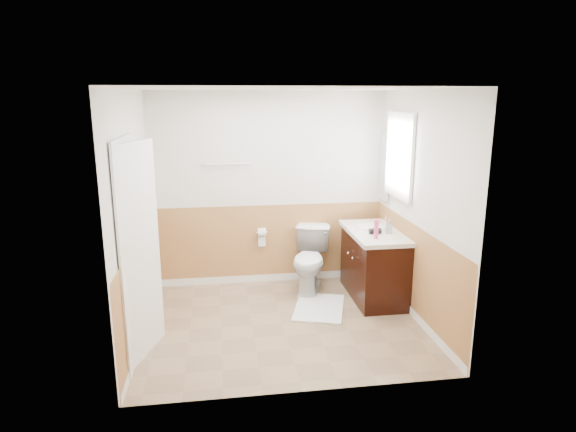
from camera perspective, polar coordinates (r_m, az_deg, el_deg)
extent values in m
plane|color=#8C7051|center=(5.52, -0.66, -12.33)|extent=(3.00, 3.00, 0.00)
plane|color=white|center=(4.96, -0.75, 14.58)|extent=(3.00, 3.00, 0.00)
plane|color=silver|center=(6.36, -2.27, 3.07)|extent=(3.00, 0.00, 3.00)
plane|color=silver|center=(3.86, 1.89, -4.02)|extent=(3.00, 0.00, 3.00)
plane|color=silver|center=(5.13, -17.56, -0.19)|extent=(0.00, 3.00, 3.00)
plane|color=silver|center=(5.50, 14.98, 0.90)|extent=(0.00, 3.00, 3.00)
plane|color=#B27547|center=(6.53, -2.20, -3.43)|extent=(3.00, 0.00, 3.00)
plane|color=#B27547|center=(4.16, 1.77, -13.85)|extent=(3.00, 0.00, 3.00)
plane|color=#B27547|center=(5.35, -16.85, -8.01)|extent=(0.00, 2.60, 2.60)
plane|color=#B27547|center=(5.70, 14.40, -6.46)|extent=(0.00, 2.60, 2.60)
imported|color=white|center=(6.28, 2.57, -5.13)|extent=(0.66, 0.88, 0.79)
cube|color=silver|center=(5.88, 3.64, -10.56)|extent=(0.76, 0.93, 0.02)
cube|color=black|center=(6.15, 9.93, -5.74)|extent=(0.55, 1.10, 0.80)
sphere|color=silver|center=(5.92, 7.52, -4.87)|extent=(0.03, 0.03, 0.03)
sphere|color=silver|center=(6.10, 7.01, -4.28)|extent=(0.03, 0.03, 0.03)
cube|color=white|center=(6.02, 10.00, -1.92)|extent=(0.60, 1.15, 0.05)
cylinder|color=white|center=(6.15, 9.67, -1.23)|extent=(0.36, 0.36, 0.02)
cylinder|color=silver|center=(6.19, 11.28, -0.63)|extent=(0.02, 0.02, 0.14)
cylinder|color=#E93C82|center=(5.66, 10.20, -1.51)|extent=(0.05, 0.05, 0.22)
imported|color=#8B949D|center=(5.91, 11.62, -1.16)|extent=(0.10, 0.10, 0.17)
cylinder|color=black|center=(5.86, 10.07, -1.73)|extent=(0.14, 0.07, 0.07)
cylinder|color=black|center=(5.89, 9.69, -1.95)|extent=(0.03, 0.03, 0.07)
cube|color=silver|center=(6.45, 11.12, 5.66)|extent=(0.02, 0.35, 0.90)
cube|color=white|center=(5.94, 12.79, 6.86)|extent=(0.04, 0.80, 1.00)
cube|color=white|center=(5.95, 12.93, 6.86)|extent=(0.01, 0.70, 0.90)
cube|color=white|center=(4.74, -16.99, -4.14)|extent=(0.29, 0.78, 2.04)
cube|color=white|center=(4.75, -17.90, -4.05)|extent=(0.02, 0.92, 2.10)
sphere|color=silver|center=(5.07, -15.73, -3.75)|extent=(0.06, 0.06, 0.06)
cylinder|color=silver|center=(6.22, -7.32, 5.99)|extent=(0.62, 0.02, 0.02)
cylinder|color=silver|center=(6.41, -3.05, -1.91)|extent=(0.14, 0.02, 0.02)
cylinder|color=white|center=(6.41, -3.05, -1.91)|extent=(0.10, 0.11, 0.11)
cube|color=white|center=(6.44, -3.03, -2.86)|extent=(0.10, 0.01, 0.16)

